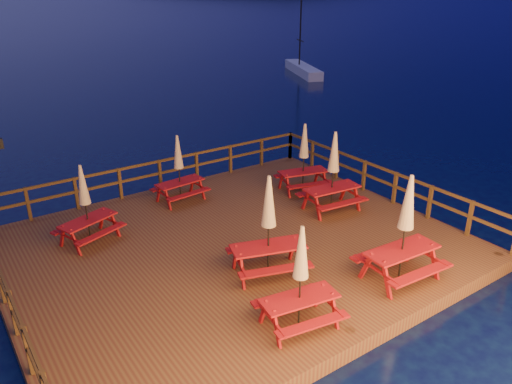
% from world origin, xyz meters
% --- Properties ---
extents(ground, '(500.00, 500.00, 0.00)m').
position_xyz_m(ground, '(0.00, 0.00, 0.00)').
color(ground, black).
rests_on(ground, ground).
extents(deck, '(12.00, 10.00, 0.40)m').
position_xyz_m(deck, '(0.00, 0.00, 0.20)').
color(deck, '#4D2718').
rests_on(deck, ground).
extents(deck_piles, '(11.44, 9.44, 1.40)m').
position_xyz_m(deck_piles, '(0.00, 0.00, -0.30)').
color(deck_piles, '#3D2713').
rests_on(deck_piles, ground).
extents(railing, '(11.80, 9.75, 1.10)m').
position_xyz_m(railing, '(0.00, 1.78, 1.16)').
color(railing, '#3D2713').
rests_on(railing, deck).
extents(sailboat, '(3.96, 7.05, 10.62)m').
position_xyz_m(sailboat, '(20.69, 21.84, 0.35)').
color(sailboat, silver).
rests_on(sailboat, ground).
extents(picnic_table_0, '(2.03, 1.71, 2.77)m').
position_xyz_m(picnic_table_0, '(2.42, -3.85, 1.84)').
color(picnic_table_0, maroon).
rests_on(picnic_table_0, deck).
extents(picnic_table_1, '(1.98, 1.76, 2.42)m').
position_xyz_m(picnic_table_1, '(4.08, 1.90, 1.66)').
color(picnic_table_1, maroon).
rests_on(picnic_table_1, deck).
extents(picnic_table_2, '(1.99, 1.70, 2.61)m').
position_xyz_m(picnic_table_2, '(3.78, 0.12, 1.76)').
color(picnic_table_2, maroon).
rests_on(picnic_table_2, deck).
extents(picnic_table_3, '(1.97, 1.79, 2.31)m').
position_xyz_m(picnic_table_3, '(-3.29, 2.46, 1.60)').
color(picnic_table_3, maroon).
rests_on(picnic_table_3, deck).
extents(picnic_table_4, '(1.87, 1.63, 2.40)m').
position_xyz_m(picnic_table_4, '(-0.81, -3.85, 1.65)').
color(picnic_table_4, maroon).
rests_on(picnic_table_4, deck).
extents(picnic_table_5, '(1.71, 1.46, 2.28)m').
position_xyz_m(picnic_table_5, '(0.13, 3.56, 1.59)').
color(picnic_table_5, maroon).
rests_on(picnic_table_5, deck).
extents(picnic_table_6, '(2.23, 2.02, 2.66)m').
position_xyz_m(picnic_table_6, '(-0.13, -1.80, 1.78)').
color(picnic_table_6, maroon).
rests_on(picnic_table_6, deck).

